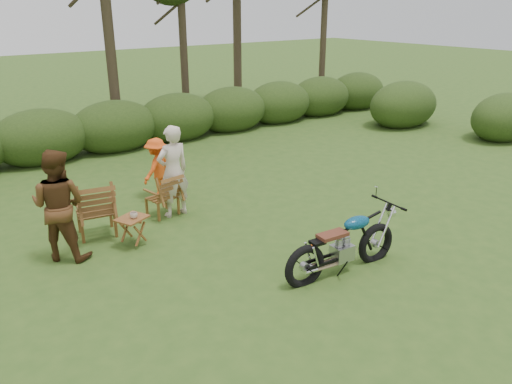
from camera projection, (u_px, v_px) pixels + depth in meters
ground at (348, 278)px, 7.56m from camera, size 80.00×80.00×0.00m
tree_line at (110, 7)px, 13.77m from camera, size 22.52×11.62×8.14m
motorcycle at (341, 271)px, 7.78m from camera, size 2.06×0.93×1.14m
lawn_chair_right at (163, 215)px, 9.84m from camera, size 0.68×0.68×0.87m
lawn_chair_left at (98, 234)px, 9.00m from camera, size 0.84×0.84×1.04m
side_table at (133, 231)px, 8.51m from camera, size 0.63×0.59×0.52m
cup at (134, 215)px, 8.38m from camera, size 0.17×0.17×0.10m
adult_a at (176, 215)px, 9.85m from camera, size 0.68×0.46×1.80m
adult_b at (66, 256)px, 8.22m from camera, size 1.12×1.12×1.83m
child at (159, 196)px, 10.77m from camera, size 0.96×0.83×1.29m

